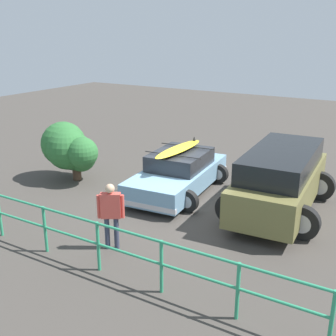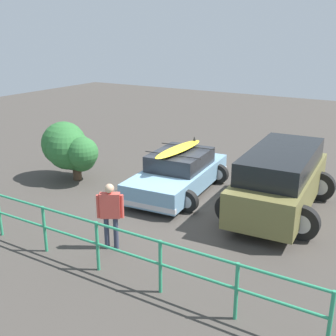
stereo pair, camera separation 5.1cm
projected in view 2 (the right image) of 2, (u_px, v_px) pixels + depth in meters
ground_plane at (180, 201)px, 12.63m from camera, size 44.00×44.00×0.02m
sedan_car at (178, 173)px, 13.20m from camera, size 2.65×4.35×1.55m
suv_car at (281, 179)px, 11.63m from camera, size 2.82×4.97×1.81m
person_bystander at (110, 210)px, 9.58m from camera, size 0.55×0.39×1.61m
railing_fence at (69, 230)px, 9.14m from camera, size 10.96×0.07×1.12m
bush_near_left at (71, 149)px, 14.10m from camera, size 2.28×1.64×1.96m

